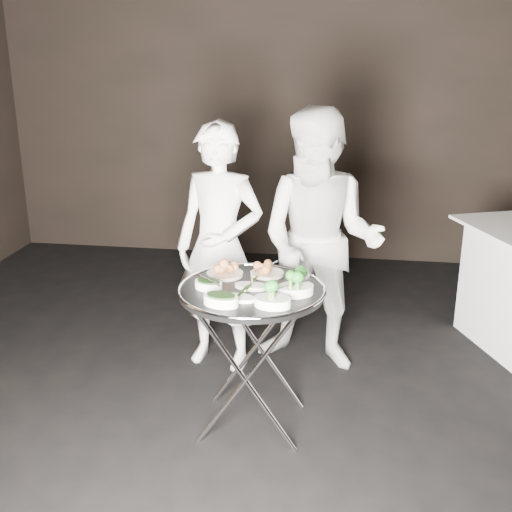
# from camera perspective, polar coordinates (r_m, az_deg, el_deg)

# --- Properties ---
(floor) EXTENTS (6.00, 7.00, 0.05)m
(floor) POSITION_cam_1_polar(r_m,az_deg,el_deg) (3.36, 0.49, -19.62)
(floor) COLOR black
(floor) RESTS_ON ground
(wall_back) EXTENTS (6.00, 0.05, 3.00)m
(wall_back) POSITION_cam_1_polar(r_m,az_deg,el_deg) (6.17, 5.32, 13.40)
(wall_back) COLOR black
(wall_back) RESTS_ON floor
(tray_stand) EXTENTS (0.55, 0.46, 0.80)m
(tray_stand) POSITION_cam_1_polar(r_m,az_deg,el_deg) (3.52, -0.37, -8.53)
(tray_stand) COLOR silver
(tray_stand) RESTS_ON floor
(serving_tray) EXTENTS (0.78, 0.78, 0.04)m
(serving_tray) POSITION_cam_1_polar(r_m,az_deg,el_deg) (3.37, -0.38, -3.08)
(serving_tray) COLOR black
(serving_tray) RESTS_ON tray_stand
(potato_plate_a) EXTENTS (0.20, 0.20, 0.07)m
(potato_plate_a) POSITION_cam_1_polar(r_m,az_deg,el_deg) (3.54, -2.80, -1.26)
(potato_plate_a) COLOR beige
(potato_plate_a) RESTS_ON serving_tray
(potato_plate_b) EXTENTS (0.18, 0.18, 0.07)m
(potato_plate_b) POSITION_cam_1_polar(r_m,az_deg,el_deg) (3.55, 1.02, -1.24)
(potato_plate_b) COLOR beige
(potato_plate_b) RESTS_ON serving_tray
(greens_bowl) EXTENTS (0.12, 0.12, 0.07)m
(greens_bowl) POSITION_cam_1_polar(r_m,az_deg,el_deg) (3.46, 3.83, -1.79)
(greens_bowl) COLOR white
(greens_bowl) RESTS_ON serving_tray
(asparagus_plate_a) EXTENTS (0.19, 0.12, 0.04)m
(asparagus_plate_a) POSITION_cam_1_polar(r_m,az_deg,el_deg) (3.37, -0.42, -2.60)
(asparagus_plate_a) COLOR white
(asparagus_plate_a) RESTS_ON serving_tray
(asparagus_plate_b) EXTENTS (0.19, 0.13, 0.04)m
(asparagus_plate_b) POSITION_cam_1_polar(r_m,az_deg,el_deg) (3.22, -1.56, -3.65)
(asparagus_plate_b) COLOR white
(asparagus_plate_b) RESTS_ON serving_tray
(spinach_bowl_a) EXTENTS (0.18, 0.15, 0.06)m
(spinach_bowl_a) POSITION_cam_1_polar(r_m,az_deg,el_deg) (3.36, -4.24, -2.47)
(spinach_bowl_a) COLOR white
(spinach_bowl_a) RESTS_ON serving_tray
(spinach_bowl_b) EXTENTS (0.21, 0.16, 0.08)m
(spinach_bowl_b) POSITION_cam_1_polar(r_m,az_deg,el_deg) (3.15, -3.14, -3.79)
(spinach_bowl_b) COLOR white
(spinach_bowl_b) RESTS_ON serving_tray
(broccoli_bowl_a) EXTENTS (0.23, 0.21, 0.08)m
(broccoli_bowl_a) POSITION_cam_1_polar(r_m,az_deg,el_deg) (3.28, 3.53, -2.83)
(broccoli_bowl_a) COLOR white
(broccoli_bowl_a) RESTS_ON serving_tray
(broccoli_bowl_b) EXTENTS (0.20, 0.15, 0.08)m
(broccoli_bowl_b) POSITION_cam_1_polar(r_m,az_deg,el_deg) (3.13, 1.49, -3.91)
(broccoli_bowl_b) COLOR white
(broccoli_bowl_b) RESTS_ON serving_tray
(serving_utensils) EXTENTS (0.59, 0.43, 0.01)m
(serving_utensils) POSITION_cam_1_polar(r_m,az_deg,el_deg) (3.41, 0.07, -1.67)
(serving_utensils) COLOR silver
(serving_utensils) RESTS_ON serving_tray
(waiter_left) EXTENTS (0.65, 0.49, 1.60)m
(waiter_left) POSITION_cam_1_polar(r_m,az_deg,el_deg) (4.08, -3.26, 0.71)
(waiter_left) COLOR white
(waiter_left) RESTS_ON floor
(waiter_right) EXTENTS (0.93, 0.79, 1.69)m
(waiter_right) POSITION_cam_1_polar(r_m,az_deg,el_deg) (4.07, 5.75, 1.20)
(waiter_right) COLOR white
(waiter_right) RESTS_ON floor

